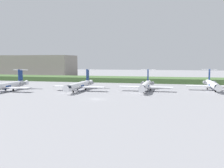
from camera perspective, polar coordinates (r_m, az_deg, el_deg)
The scene contains 7 objects.
ground_plane at distance 114.84m, azimuth 0.65°, elevation -1.24°, with size 500.00×500.00×0.00m, color gray.
grass_berm at distance 156.93m, azimuth 4.05°, elevation 1.01°, with size 320.00×20.00×2.81m, color #426033.
regional_jet_second at distance 116.59m, azimuth -22.66°, elevation -0.29°, with size 22.81×31.00×9.00m.
regional_jet_third at distance 110.93m, azimuth -7.20°, elevation -0.19°, with size 22.81×31.00×9.00m.
regional_jet_fourth at distance 109.81m, azimuth 7.61°, elevation -0.25°, with size 22.81×31.00×9.00m.
regional_jet_fifth at distance 120.78m, azimuth 21.68°, elevation -0.08°, with size 22.81×31.00×9.00m.
distant_hangar at distance 219.94m, azimuth -16.86°, elevation 3.91°, with size 63.93×26.91×17.33m, color gray.
Camera 1 is at (24.63, -81.41, 12.99)m, focal length 40.60 mm.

